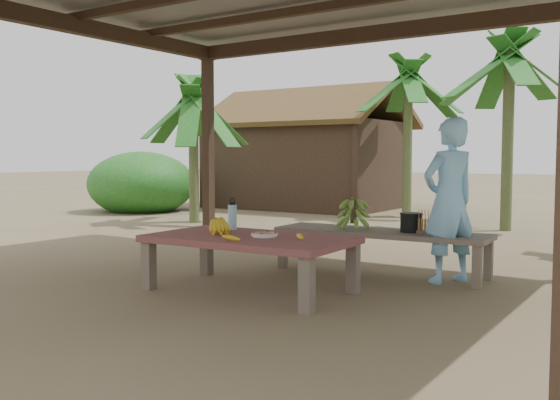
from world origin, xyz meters
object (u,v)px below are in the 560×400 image
Objects in this scene: work_table at (250,243)px; woman at (449,200)px; bench at (381,236)px; ripe_banana_bunch at (216,225)px; water_flask at (232,216)px; plate at (265,235)px; cooking_pot at (411,223)px.

work_table is 1.96m from woman.
work_table reaches higher than bench.
water_flask is at bearing 99.84° from ripe_banana_bunch.
ripe_banana_bunch is 2.23m from woman.
water_flask is 2.08m from woman.
water_flask reaches higher than plate.
bench is 0.35m from cooking_pot.
bench is at bearing 70.70° from plate.
cooking_pot is at bearing 48.60° from ripe_banana_bunch.
woman is (1.77, 1.08, 0.16)m from water_flask.
water_flask is at bearing 154.79° from plate.
work_table is 1.74m from cooking_pot.
plate is at bearing -119.35° from cooking_pot.
cooking_pot reaches higher than work_table.
work_table is 1.16× the size of woman.
bench is at bearing 55.52° from ripe_banana_bunch.
woman reaches higher than work_table.
woman reaches higher than water_flask.
water_flask is (-0.56, 0.27, 0.11)m from plate.
ripe_banana_bunch is 0.52m from plate.
cooking_pot is 0.48m from woman.
water_flask is (-0.06, 0.33, 0.05)m from ripe_banana_bunch.
ripe_banana_bunch is 1.98m from cooking_pot.
woman is at bearing 48.02° from plate.
plate is (-0.49, -1.39, 0.12)m from bench.
plate is (0.14, 0.03, 0.08)m from work_table.
woman is (0.72, -0.04, 0.39)m from bench.
ripe_banana_bunch is at bearing -80.16° from water_flask.
bench is 7.10× the size of water_flask.
ripe_banana_bunch reaches higher than bench.
woman reaches higher than cooking_pot.
bench is 1.77m from ripe_banana_bunch.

